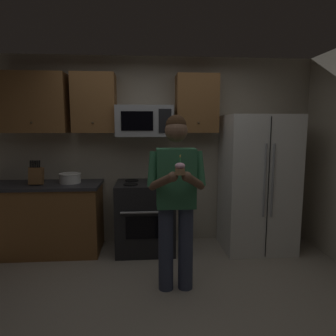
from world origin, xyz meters
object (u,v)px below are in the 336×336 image
Objects in this scene: microwave at (144,121)px; bowl_large_white at (70,178)px; refrigerator at (257,183)px; knife_block at (36,175)px; oven_range at (145,216)px; person at (176,194)px; cupcake at (180,168)px.

microwave reaches higher than bowl_large_white.
bowl_large_white is (-2.47, 0.09, 0.09)m from refrigerator.
bowl_large_white is at bearing 10.98° from knife_block.
microwave is 1.22m from bowl_large_white.
oven_range is 0.52× the size of refrigerator.
person is (1.68, -0.99, -0.04)m from knife_block.
oven_range is 1.26m from microwave.
microwave is at bearing 101.84° from cupcake.
cupcake is (1.28, -1.39, 0.30)m from bowl_large_white.
person is at bearing -73.20° from oven_range.
person is at bearing -74.88° from microwave.
microwave reaches higher than oven_range.
oven_range is 1.19m from person.
refrigerator is at bearing -2.01° from bowl_large_white.
refrigerator is at bearing 39.34° from person.
knife_block is at bearing -169.02° from bowl_large_white.
knife_block reaches higher than bowl_large_white.
refrigerator reaches higher than oven_range.
microwave is 0.42× the size of person.
person is (0.31, -1.14, -0.72)m from microwave.
microwave reaches higher than person.
person reaches higher than cupcake.
cupcake reaches higher than bowl_large_white.
refrigerator reaches higher than person.
knife_block reaches higher than oven_range.
bowl_large_white is 1.67m from person.
person reaches higher than bowl_large_white.
microwave is 1.54m from knife_block.
cupcake is at bearing -77.15° from oven_range.
person is 0.44m from cupcake.
cupcake is (0.31, -1.35, 0.83)m from oven_range.
knife_block is 1.15× the size of bowl_large_white.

